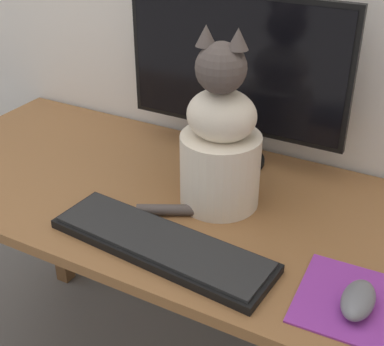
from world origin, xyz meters
name	(u,v)px	position (x,y,z in m)	size (l,w,h in m)	color
desk	(193,234)	(0.00, 0.00, 0.63)	(1.48, 0.61, 0.73)	brown
monitor	(234,73)	(0.00, 0.21, 0.96)	(0.56, 0.17, 0.42)	black
keyboard	(161,244)	(0.03, -0.19, 0.74)	(0.48, 0.18, 0.02)	black
mousepad_right	(363,305)	(0.42, -0.16, 0.73)	(0.23, 0.21, 0.00)	purple
computer_mouse_right	(358,300)	(0.41, -0.17, 0.75)	(0.06, 0.10, 0.04)	slate
cat	(220,143)	(0.06, 0.02, 0.87)	(0.24, 0.24, 0.40)	beige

